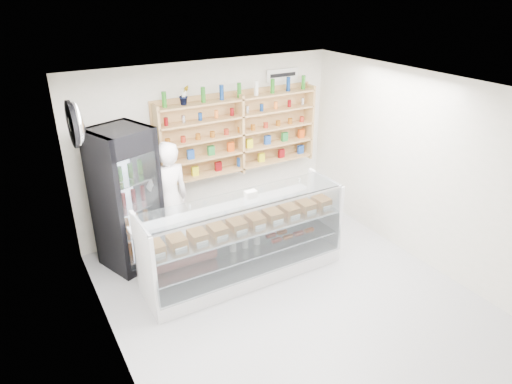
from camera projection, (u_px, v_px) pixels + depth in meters
room at (295, 206)px, 5.57m from camera, size 5.00×5.00×5.00m
display_counter at (243, 254)px, 6.52m from camera, size 2.87×0.86×1.25m
shop_worker at (169, 200)px, 6.82m from camera, size 0.71×0.51×1.83m
drinks_cooler at (126, 199)px, 6.53m from camera, size 0.96×0.95×2.11m
wall_shelving at (240, 134)px, 7.56m from camera, size 2.84×0.28×1.33m
potted_plant at (184, 95)px, 6.82m from camera, size 0.17×0.14×0.30m
security_mirror at (76, 124)px, 5.09m from camera, size 0.15×0.50×0.50m
wall_sign at (282, 75)px, 7.70m from camera, size 0.62×0.03×0.20m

